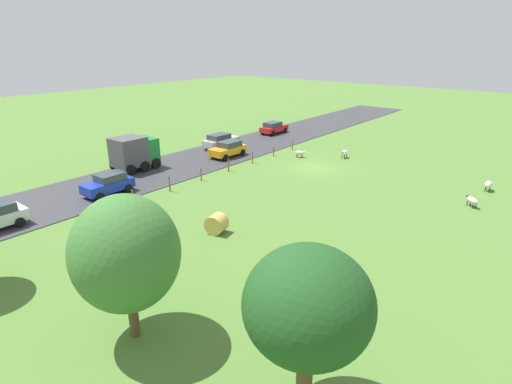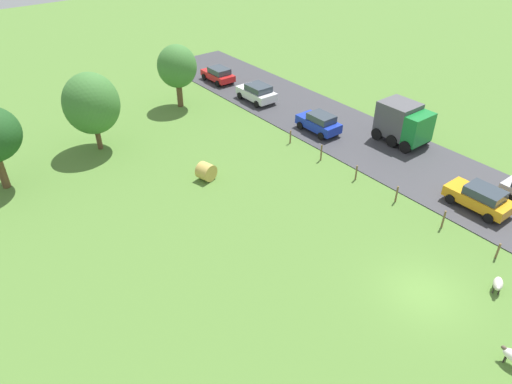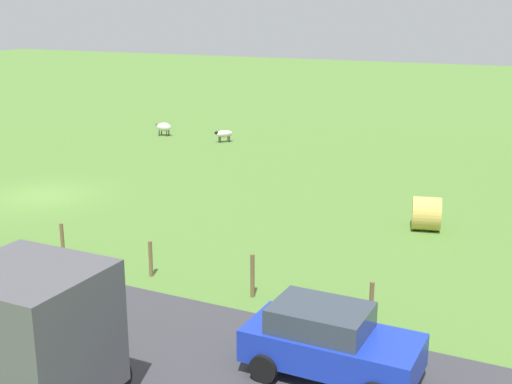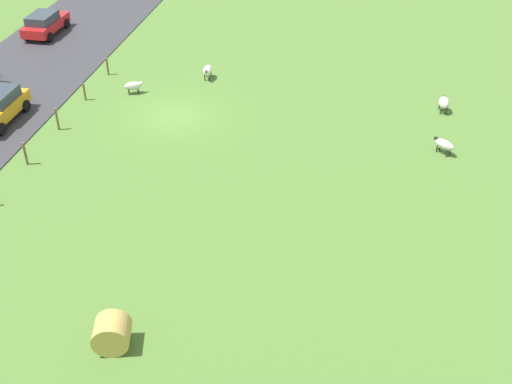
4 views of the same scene
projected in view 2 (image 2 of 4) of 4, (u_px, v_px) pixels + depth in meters
ground_plane at (423, 293)px, 24.01m from camera, size 160.00×160.00×0.00m
sheep_1 at (498, 284)px, 23.88m from camera, size 1.11×0.83×0.72m
hay_bale_0 at (206, 172)px, 32.75m from camera, size 1.44×1.29×1.24m
tree_0 at (91, 104)px, 34.77m from camera, size 4.17×4.17×6.09m
tree_1 at (177, 67)px, 41.60m from camera, size 3.51×3.51×5.70m
fence_post_1 at (498, 251)px, 25.96m from camera, size 0.12×0.12×1.01m
fence_post_2 at (443, 219)px, 28.17m from camera, size 0.12×0.12×1.23m
fence_post_3 at (397, 194)px, 30.44m from camera, size 0.12×0.12×1.19m
fence_post_4 at (356, 173)px, 32.73m from camera, size 0.12×0.12×1.13m
fence_post_5 at (321, 153)px, 34.95m from camera, size 0.12×0.12×1.28m
fence_post_6 at (290, 137)px, 37.27m from camera, size 0.12×0.12×1.10m
truck_0 at (403, 122)px, 36.80m from camera, size 2.80×3.93×3.11m
car_1 at (319, 122)px, 38.67m from camera, size 1.94×3.84×1.63m
car_2 at (480, 197)px, 29.63m from camera, size 2.02×4.05×1.58m
car_4 at (257, 92)px, 44.08m from camera, size 2.18×4.00×1.63m
car_5 at (218, 74)px, 48.34m from camera, size 2.00×3.89×1.49m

